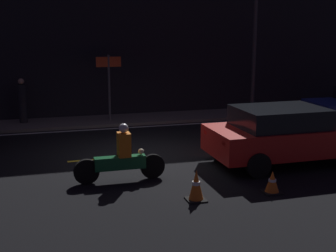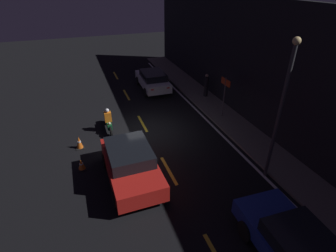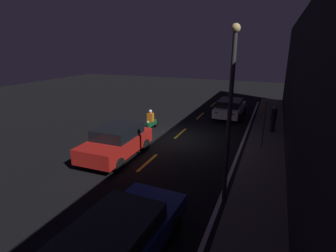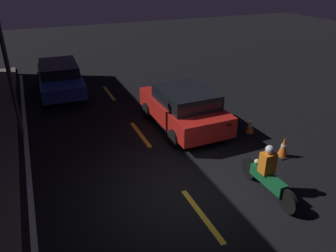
% 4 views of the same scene
% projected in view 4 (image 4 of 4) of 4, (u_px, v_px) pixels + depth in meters
% --- Properties ---
extents(ground_plane, '(56.00, 56.00, 0.00)m').
position_uv_depth(ground_plane, '(184.00, 191.00, 8.58)').
color(ground_plane, black).
extents(lane_dash_c, '(2.00, 0.14, 0.01)m').
position_uv_depth(lane_dash_c, '(202.00, 215.00, 7.76)').
color(lane_dash_c, gold).
rests_on(lane_dash_c, ground).
extents(lane_dash_d, '(2.00, 0.14, 0.01)m').
position_uv_depth(lane_dash_d, '(140.00, 134.00, 11.47)').
color(lane_dash_d, gold).
rests_on(lane_dash_d, ground).
extents(lane_dash_e, '(2.00, 0.14, 0.01)m').
position_uv_depth(lane_dash_e, '(109.00, 93.00, 15.19)').
color(lane_dash_e, gold).
rests_on(lane_dash_e, ground).
extents(lane_solid_kerb, '(25.20, 0.14, 0.01)m').
position_uv_depth(lane_solid_kerb, '(33.00, 231.00, 7.27)').
color(lane_solid_kerb, silver).
rests_on(lane_solid_kerb, ground).
extents(taxi_red, '(4.03, 2.06, 1.49)m').
position_uv_depth(taxi_red, '(184.00, 107.00, 11.67)').
color(taxi_red, red).
rests_on(taxi_red, ground).
extents(sedan_blue, '(4.64, 2.07, 1.33)m').
position_uv_depth(sedan_blue, '(60.00, 77.00, 15.05)').
color(sedan_blue, navy).
rests_on(sedan_blue, ground).
extents(motorcycle, '(2.13, 0.36, 1.36)m').
position_uv_depth(motorcycle, '(268.00, 175.00, 8.27)').
color(motorcycle, black).
rests_on(motorcycle, ground).
extents(traffic_cone_near, '(0.40, 0.40, 0.65)m').
position_uv_depth(traffic_cone_near, '(283.00, 147.00, 10.01)').
color(traffic_cone_near, black).
rests_on(traffic_cone_near, ground).
extents(traffic_cone_mid, '(0.39, 0.39, 0.49)m').
position_uv_depth(traffic_cone_mid, '(250.00, 127.00, 11.48)').
color(traffic_cone_mid, black).
rests_on(traffic_cone_mid, ground).
extents(street_lamp, '(0.28, 0.28, 5.76)m').
position_uv_depth(street_lamp, '(2.00, 41.00, 10.09)').
color(street_lamp, '#333338').
rests_on(street_lamp, ground).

